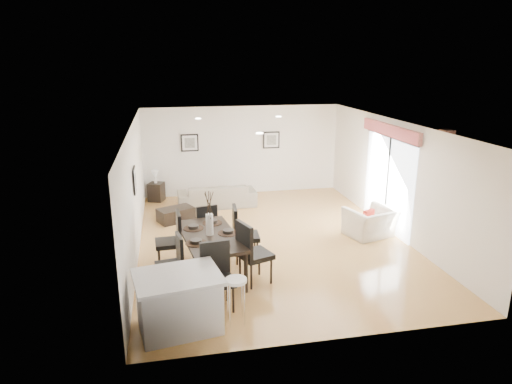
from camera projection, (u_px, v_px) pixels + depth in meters
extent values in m
plane|color=#DBAE59|center=(272.00, 240.00, 10.62)|extent=(8.00, 8.00, 0.00)
cube|color=white|center=(242.00, 150.00, 14.00)|extent=(6.00, 0.04, 2.70)
cube|color=white|center=(336.00, 257.00, 6.47)|extent=(6.00, 0.04, 2.70)
cube|color=white|center=(135.00, 191.00, 9.68)|extent=(0.04, 8.00, 2.70)
cube|color=white|center=(395.00, 178.00, 10.80)|extent=(0.04, 8.00, 2.70)
cube|color=white|center=(273.00, 124.00, 9.86)|extent=(6.00, 8.00, 0.02)
imported|color=gray|center=(217.00, 195.00, 12.99)|extent=(2.20, 0.90, 0.64)
imported|color=white|center=(370.00, 222.00, 10.77)|extent=(1.26, 1.17, 0.68)
imported|color=#385825|center=(497.00, 212.00, 11.62)|extent=(0.57, 0.50, 0.60)
imported|color=#385825|center=(463.00, 198.00, 12.60)|extent=(0.51, 0.51, 0.72)
cube|color=black|center=(210.00, 236.00, 8.73)|extent=(1.24, 2.09, 0.07)
cylinder|color=black|center=(199.00, 280.00, 7.87)|extent=(0.08, 0.08, 0.76)
cylinder|color=black|center=(180.00, 241.00, 9.55)|extent=(0.08, 0.08, 0.76)
cylinder|color=black|center=(246.00, 273.00, 8.14)|extent=(0.08, 0.08, 0.76)
cylinder|color=black|center=(220.00, 236.00, 9.82)|extent=(0.08, 0.08, 0.76)
cube|color=black|center=(169.00, 266.00, 8.21)|extent=(0.53, 0.53, 0.08)
cube|color=black|center=(180.00, 250.00, 8.19)|extent=(0.13, 0.47, 0.56)
cylinder|color=black|center=(158.00, 276.00, 8.38)|extent=(0.04, 0.04, 0.43)
cylinder|color=black|center=(178.00, 273.00, 8.50)|extent=(0.04, 0.04, 0.43)
cylinder|color=black|center=(162.00, 285.00, 8.05)|extent=(0.04, 0.04, 0.43)
cylinder|color=black|center=(182.00, 282.00, 8.17)|extent=(0.04, 0.04, 0.43)
cube|color=black|center=(168.00, 243.00, 9.13)|extent=(0.54, 0.54, 0.09)
cube|color=black|center=(179.00, 227.00, 9.09)|extent=(0.09, 0.51, 0.61)
cylinder|color=black|center=(159.00, 253.00, 9.34)|extent=(0.04, 0.04, 0.47)
cylinder|color=black|center=(178.00, 251.00, 9.44)|extent=(0.04, 0.04, 0.47)
cylinder|color=black|center=(160.00, 261.00, 8.97)|extent=(0.04, 0.04, 0.47)
cylinder|color=black|center=(180.00, 259.00, 9.07)|extent=(0.04, 0.04, 0.47)
cube|color=black|center=(255.00, 255.00, 8.48)|extent=(0.70, 0.70, 0.09)
cube|color=black|center=(244.00, 240.00, 8.27)|extent=(0.25, 0.54, 0.65)
cylinder|color=black|center=(271.00, 271.00, 8.49)|extent=(0.04, 0.04, 0.50)
cylinder|color=black|center=(251.00, 277.00, 8.28)|extent=(0.04, 0.04, 0.50)
cylinder|color=black|center=(259.00, 263.00, 8.85)|extent=(0.04, 0.04, 0.50)
cylinder|color=black|center=(240.00, 268.00, 8.64)|extent=(0.04, 0.04, 0.50)
cube|color=black|center=(246.00, 237.00, 9.42)|extent=(0.56, 0.56, 0.09)
cube|color=black|center=(235.00, 222.00, 9.30)|extent=(0.10, 0.53, 0.63)
cylinder|color=black|center=(257.00, 253.00, 9.33)|extent=(0.04, 0.04, 0.48)
cylinder|color=black|center=(237.00, 254.00, 9.28)|extent=(0.04, 0.04, 0.48)
cylinder|color=black|center=(255.00, 245.00, 9.72)|extent=(0.04, 0.04, 0.48)
cylinder|color=black|center=(236.00, 246.00, 9.67)|extent=(0.04, 0.04, 0.48)
cube|color=black|center=(218.00, 281.00, 7.57)|extent=(0.56, 0.56, 0.09)
cube|color=black|center=(215.00, 258.00, 7.68)|extent=(0.51, 0.12, 0.61)
cylinder|color=black|center=(210.00, 304.00, 7.40)|extent=(0.04, 0.04, 0.46)
cylinder|color=black|center=(205.00, 292.00, 7.77)|extent=(0.04, 0.04, 0.46)
cylinder|color=black|center=(233.00, 300.00, 7.52)|extent=(0.04, 0.04, 0.46)
cylinder|color=black|center=(227.00, 289.00, 7.89)|extent=(0.04, 0.04, 0.46)
cube|color=black|center=(204.00, 228.00, 10.06)|extent=(0.56, 0.56, 0.08)
cube|color=black|center=(207.00, 218.00, 9.80)|extent=(0.47, 0.17, 0.56)
cylinder|color=black|center=(210.00, 235.00, 10.37)|extent=(0.04, 0.04, 0.43)
cylinder|color=black|center=(215.00, 240.00, 10.05)|extent=(0.04, 0.04, 0.43)
cylinder|color=black|center=(194.00, 237.00, 10.22)|extent=(0.04, 0.04, 0.43)
cylinder|color=black|center=(200.00, 243.00, 9.90)|extent=(0.04, 0.04, 0.43)
cylinder|color=white|center=(210.00, 224.00, 8.66)|extent=(0.14, 0.14, 0.41)
cylinder|color=black|center=(228.00, 233.00, 8.79)|extent=(0.40, 0.40, 0.01)
cylinder|color=black|center=(228.00, 231.00, 8.78)|extent=(0.21, 0.21, 0.06)
cylinder|color=black|center=(212.00, 223.00, 9.32)|extent=(0.40, 0.40, 0.01)
cylinder|color=black|center=(212.00, 221.00, 9.31)|extent=(0.21, 0.21, 0.06)
cylinder|color=black|center=(193.00, 228.00, 9.03)|extent=(0.40, 0.40, 0.01)
cylinder|color=black|center=(193.00, 227.00, 9.02)|extent=(0.21, 0.21, 0.06)
cylinder|color=black|center=(196.00, 243.00, 8.31)|extent=(0.40, 0.40, 0.01)
cylinder|color=black|center=(196.00, 241.00, 8.30)|extent=(0.21, 0.21, 0.06)
cylinder|color=black|center=(219.00, 246.00, 8.16)|extent=(0.40, 0.40, 0.01)
cylinder|color=black|center=(219.00, 244.00, 8.15)|extent=(0.21, 0.21, 0.06)
cube|color=black|center=(176.00, 215.00, 11.81)|extent=(1.02, 0.85, 0.35)
cube|color=black|center=(156.00, 192.00, 13.48)|extent=(0.53, 0.53, 0.55)
cylinder|color=white|center=(156.00, 180.00, 13.38)|extent=(0.09, 0.09, 0.16)
cone|color=beige|center=(155.00, 174.00, 13.33)|extent=(0.20, 0.20, 0.21)
cube|color=maroon|center=(369.00, 216.00, 10.60)|extent=(0.31, 0.21, 0.30)
cube|color=silver|center=(179.00, 304.00, 7.04)|extent=(1.33, 1.08, 0.85)
cube|color=silver|center=(177.00, 277.00, 6.91)|extent=(1.44, 1.20, 0.06)
cylinder|color=white|center=(236.00, 280.00, 7.12)|extent=(0.34, 0.34, 0.05)
cylinder|color=silver|center=(242.00, 297.00, 7.35)|extent=(0.02, 0.02, 0.73)
cylinder|color=silver|center=(228.00, 298.00, 7.31)|extent=(0.02, 0.02, 0.73)
cylinder|color=silver|center=(230.00, 306.00, 7.09)|extent=(0.02, 0.02, 0.73)
cylinder|color=silver|center=(245.00, 304.00, 7.14)|extent=(0.02, 0.02, 0.73)
cube|color=black|center=(190.00, 143.00, 13.59)|extent=(0.52, 0.03, 0.52)
cube|color=white|center=(190.00, 143.00, 13.59)|extent=(0.44, 0.04, 0.44)
cube|color=#4F504B|center=(190.00, 143.00, 13.59)|extent=(0.30, 0.04, 0.30)
cube|color=black|center=(271.00, 140.00, 14.06)|extent=(0.52, 0.03, 0.52)
cube|color=white|center=(271.00, 140.00, 14.06)|extent=(0.44, 0.04, 0.44)
cube|color=#4F504B|center=(271.00, 140.00, 14.06)|extent=(0.30, 0.04, 0.30)
cube|color=black|center=(135.00, 180.00, 9.41)|extent=(0.03, 0.52, 0.52)
cube|color=white|center=(135.00, 180.00, 9.41)|extent=(0.04, 0.44, 0.44)
cube|color=#4F504B|center=(135.00, 180.00, 9.41)|extent=(0.04, 0.30, 0.30)
cube|color=white|center=(388.00, 184.00, 11.14)|extent=(0.02, 2.40, 2.25)
cube|color=black|center=(387.00, 184.00, 11.14)|extent=(0.03, 0.05, 2.25)
cube|color=black|center=(391.00, 137.00, 10.82)|extent=(0.03, 2.50, 0.05)
cube|color=maroon|center=(390.00, 130.00, 10.76)|extent=(0.10, 2.70, 0.28)
plane|color=gray|center=(456.00, 221.00, 11.84)|extent=(6.00, 6.00, 0.00)
cube|color=#2B2B2D|center=(502.00, 186.00, 11.81)|extent=(0.08, 5.50, 1.80)
cube|color=brown|center=(443.00, 162.00, 14.01)|extent=(0.35, 0.35, 2.00)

